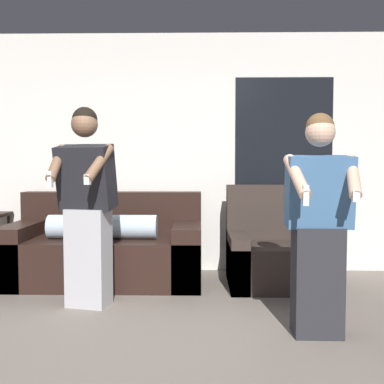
# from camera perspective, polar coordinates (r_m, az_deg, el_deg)

# --- Properties ---
(ground_plane) EXTENTS (14.00, 14.00, 0.00)m
(ground_plane) POSITION_cam_1_polar(r_m,az_deg,el_deg) (2.83, -6.35, -21.80)
(ground_plane) COLOR slate
(wall_back) EXTENTS (6.72, 0.07, 2.70)m
(wall_back) POSITION_cam_1_polar(r_m,az_deg,el_deg) (5.18, -2.49, 4.99)
(wall_back) COLOR silver
(wall_back) RESTS_ON ground_plane
(couch) EXTENTS (1.98, 0.99, 0.91)m
(couch) POSITION_cam_1_polar(r_m,az_deg,el_deg) (4.82, -10.81, -7.24)
(couch) COLOR black
(couch) RESTS_ON ground_plane
(armchair) EXTENTS (0.90, 0.85, 1.00)m
(armchair) POSITION_cam_1_polar(r_m,az_deg,el_deg) (4.67, 10.18, -7.69)
(armchair) COLOR #332823
(armchair) RESTS_ON ground_plane
(person_left) EXTENTS (0.52, 0.57, 1.69)m
(person_left) POSITION_cam_1_polar(r_m,az_deg,el_deg) (3.91, -13.21, -1.87)
(person_left) COLOR #B2B2B7
(person_left) RESTS_ON ground_plane
(person_right) EXTENTS (0.51, 0.47, 1.57)m
(person_right) POSITION_cam_1_polar(r_m,az_deg,el_deg) (3.27, 15.77, -4.21)
(person_right) COLOR #28282D
(person_right) RESTS_ON ground_plane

